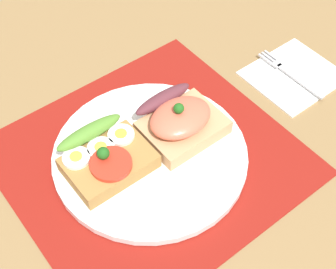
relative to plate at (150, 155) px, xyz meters
The scene contains 7 objects.
ground_plane 2.45cm from the plate, ahead, with size 120.00×90.00×3.20cm, color olive.
placemat 0.70cm from the plate, ahead, with size 36.10×34.15×0.30cm, color maroon.
plate is the anchor object (origin of this frame).
sandwich_egg_tomato 6.26cm from the plate, 161.40° to the left, with size 10.79×9.27×4.40cm.
sandwich_salmon 6.04cm from the plate, ahead, with size 10.60×9.63×6.13cm.
napkin 26.92cm from the plate, ahead, with size 13.22×11.75×0.60cm, color white.
fork 26.23cm from the plate, ahead, with size 1.62×12.62×0.32cm.
Camera 1 is at (-22.09, -32.09, 52.50)cm, focal length 52.24 mm.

